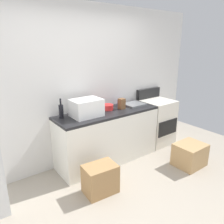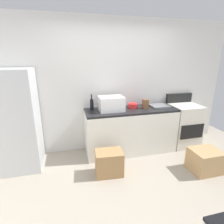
{
  "view_description": "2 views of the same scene",
  "coord_description": "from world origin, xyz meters",
  "px_view_note": "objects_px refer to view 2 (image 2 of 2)",
  "views": [
    {
      "loc": [
        -1.72,
        -1.63,
        1.98
      ],
      "look_at": [
        0.17,
        0.91,
        0.99
      ],
      "focal_mm": 35.0,
      "sensor_mm": 36.0,
      "label": 1
    },
    {
      "loc": [
        -0.88,
        -1.95,
        1.88
      ],
      "look_at": [
        -0.15,
        0.95,
        0.95
      ],
      "focal_mm": 28.61,
      "sensor_mm": 36.0,
      "label": 2
    }
  ],
  "objects_px": {
    "stove_oven": "(183,124)",
    "wine_bottle": "(92,104)",
    "cardboard_box_large": "(109,163)",
    "knife_block": "(145,104)",
    "microwave": "(111,104)",
    "cardboard_box_small": "(205,161)",
    "refrigerator": "(16,121)",
    "coffee_mug": "(146,103)",
    "mixing_bowl": "(133,106)"
  },
  "relations": [
    {
      "from": "wine_bottle",
      "to": "knife_block",
      "type": "bearing_deg",
      "value": -9.58
    },
    {
      "from": "refrigerator",
      "to": "wine_bottle",
      "type": "distance_m",
      "value": 1.33
    },
    {
      "from": "microwave",
      "to": "wine_bottle",
      "type": "xyz_separation_m",
      "value": [
        -0.35,
        0.16,
        -0.03
      ]
    },
    {
      "from": "stove_oven",
      "to": "wine_bottle",
      "type": "relative_size",
      "value": 3.67
    },
    {
      "from": "microwave",
      "to": "cardboard_box_large",
      "type": "xyz_separation_m",
      "value": [
        -0.2,
        -0.66,
        -0.83
      ]
    },
    {
      "from": "knife_block",
      "to": "mixing_bowl",
      "type": "distance_m",
      "value": 0.25
    },
    {
      "from": "knife_block",
      "to": "cardboard_box_large",
      "type": "relative_size",
      "value": 0.41
    },
    {
      "from": "stove_oven",
      "to": "coffee_mug",
      "type": "distance_m",
      "value": 0.98
    },
    {
      "from": "microwave",
      "to": "mixing_bowl",
      "type": "bearing_deg",
      "value": 10.07
    },
    {
      "from": "microwave",
      "to": "cardboard_box_large",
      "type": "height_order",
      "value": "microwave"
    },
    {
      "from": "refrigerator",
      "to": "coffee_mug",
      "type": "relative_size",
      "value": 17.08
    },
    {
      "from": "stove_oven",
      "to": "coffee_mug",
      "type": "bearing_deg",
      "value": 169.36
    },
    {
      "from": "wine_bottle",
      "to": "mixing_bowl",
      "type": "xyz_separation_m",
      "value": [
        0.81,
        -0.08,
        -0.06
      ]
    },
    {
      "from": "knife_block",
      "to": "cardboard_box_large",
      "type": "xyz_separation_m",
      "value": [
        -0.89,
        -0.65,
        -0.78
      ]
    },
    {
      "from": "wine_bottle",
      "to": "microwave",
      "type": "bearing_deg",
      "value": -25.13
    },
    {
      "from": "microwave",
      "to": "mixing_bowl",
      "type": "xyz_separation_m",
      "value": [
        0.46,
        0.08,
        -0.09
      ]
    },
    {
      "from": "stove_oven",
      "to": "coffee_mug",
      "type": "xyz_separation_m",
      "value": [
        -0.84,
        0.16,
        0.48
      ]
    },
    {
      "from": "refrigerator",
      "to": "cardboard_box_large",
      "type": "height_order",
      "value": "refrigerator"
    },
    {
      "from": "stove_oven",
      "to": "microwave",
      "type": "relative_size",
      "value": 2.39
    },
    {
      "from": "mixing_bowl",
      "to": "cardboard_box_small",
      "type": "xyz_separation_m",
      "value": [
        0.94,
        -1.06,
        -0.75
      ]
    },
    {
      "from": "stove_oven",
      "to": "wine_bottle",
      "type": "height_order",
      "value": "wine_bottle"
    },
    {
      "from": "stove_oven",
      "to": "mixing_bowl",
      "type": "height_order",
      "value": "stove_oven"
    },
    {
      "from": "refrigerator",
      "to": "microwave",
      "type": "height_order",
      "value": "refrigerator"
    },
    {
      "from": "refrigerator",
      "to": "cardboard_box_large",
      "type": "xyz_separation_m",
      "value": [
        1.45,
        -0.61,
        -0.65
      ]
    },
    {
      "from": "coffee_mug",
      "to": "mixing_bowl",
      "type": "bearing_deg",
      "value": -166.26
    },
    {
      "from": "microwave",
      "to": "cardboard_box_small",
      "type": "relative_size",
      "value": 0.95
    },
    {
      "from": "refrigerator",
      "to": "mixing_bowl",
      "type": "bearing_deg",
      "value": 3.61
    },
    {
      "from": "microwave",
      "to": "wine_bottle",
      "type": "height_order",
      "value": "wine_bottle"
    },
    {
      "from": "coffee_mug",
      "to": "cardboard_box_small",
      "type": "height_order",
      "value": "coffee_mug"
    },
    {
      "from": "cardboard_box_large",
      "to": "cardboard_box_small",
      "type": "distance_m",
      "value": 1.63
    },
    {
      "from": "wine_bottle",
      "to": "cardboard_box_large",
      "type": "xyz_separation_m",
      "value": [
        0.15,
        -0.82,
        -0.8
      ]
    },
    {
      "from": "wine_bottle",
      "to": "coffee_mug",
      "type": "distance_m",
      "value": 1.14
    },
    {
      "from": "mixing_bowl",
      "to": "wine_bottle",
      "type": "bearing_deg",
      "value": 174.36
    },
    {
      "from": "wine_bottle",
      "to": "cardboard_box_large",
      "type": "relative_size",
      "value": 0.68
    },
    {
      "from": "stove_oven",
      "to": "wine_bottle",
      "type": "xyz_separation_m",
      "value": [
        -1.97,
        0.16,
        0.54
      ]
    },
    {
      "from": "microwave",
      "to": "stove_oven",
      "type": "bearing_deg",
      "value": 0.16
    },
    {
      "from": "wine_bottle",
      "to": "knife_block",
      "type": "height_order",
      "value": "wine_bottle"
    },
    {
      "from": "knife_block",
      "to": "cardboard_box_large",
      "type": "bearing_deg",
      "value": -143.99
    },
    {
      "from": "stove_oven",
      "to": "coffee_mug",
      "type": "relative_size",
      "value": 11.0
    },
    {
      "from": "microwave",
      "to": "knife_block",
      "type": "height_order",
      "value": "microwave"
    },
    {
      "from": "microwave",
      "to": "coffee_mug",
      "type": "bearing_deg",
      "value": 11.59
    },
    {
      "from": "cardboard_box_large",
      "to": "knife_block",
      "type": "bearing_deg",
      "value": 36.01
    },
    {
      "from": "cardboard_box_small",
      "to": "refrigerator",
      "type": "bearing_deg",
      "value": 163.16
    },
    {
      "from": "knife_block",
      "to": "mixing_bowl",
      "type": "height_order",
      "value": "knife_block"
    },
    {
      "from": "microwave",
      "to": "cardboard_box_small",
      "type": "distance_m",
      "value": 1.9
    },
    {
      "from": "knife_block",
      "to": "cardboard_box_small",
      "type": "distance_m",
      "value": 1.44
    },
    {
      "from": "stove_oven",
      "to": "mixing_bowl",
      "type": "bearing_deg",
      "value": 176.16
    },
    {
      "from": "mixing_bowl",
      "to": "knife_block",
      "type": "bearing_deg",
      "value": -22.7
    },
    {
      "from": "refrigerator",
      "to": "microwave",
      "type": "bearing_deg",
      "value": 1.76
    },
    {
      "from": "cardboard_box_small",
      "to": "mixing_bowl",
      "type": "bearing_deg",
      "value": 131.62
    }
  ]
}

